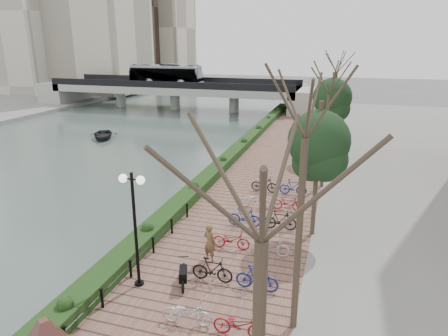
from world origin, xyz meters
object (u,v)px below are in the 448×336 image
at_px(pedestrian, 210,242).
at_px(motorcycle, 183,274).
at_px(lamppost, 134,205).
at_px(boat, 103,135).

bearing_deg(pedestrian, motorcycle, 98.53).
distance_m(lamppost, pedestrian, 4.08).
bearing_deg(motorcycle, boat, 108.49).
bearing_deg(boat, motorcycle, -79.38).
height_order(lamppost, motorcycle, lamppost).
bearing_deg(lamppost, motorcycle, 18.96).
xyz_separation_m(motorcycle, boat, (-18.05, 22.12, -0.51)).
distance_m(motorcycle, pedestrian, 2.04).
xyz_separation_m(lamppost, motorcycle, (1.62, 0.56, -2.89)).
xyz_separation_m(lamppost, pedestrian, (2.05, 2.51, -2.47)).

